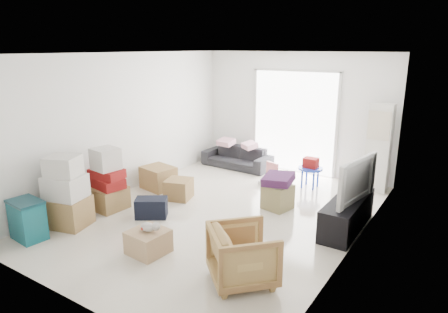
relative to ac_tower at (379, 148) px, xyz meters
name	(u,v)px	position (x,y,z in m)	size (l,w,h in m)	color
room_shell	(221,138)	(-1.95, -2.65, 0.48)	(4.98, 6.48, 3.18)	beige
sliding_door	(294,118)	(-1.95, 0.33, 0.37)	(2.10, 0.04, 2.33)	white
ac_tower	(379,148)	(0.00, 0.00, 0.00)	(0.45, 0.30, 1.75)	silver
tv_console	(347,214)	(0.05, -2.08, -0.62)	(0.45, 1.51, 0.50)	black
television	(349,195)	(0.05, -2.08, -0.30)	(1.18, 0.68, 0.15)	black
sofa	(237,154)	(-3.16, -0.15, -0.55)	(1.68, 0.49, 0.66)	#26272B
pillow_left	(226,137)	(-3.47, -0.16, -0.16)	(0.35, 0.28, 0.11)	#DDA1A8
pillow_right	(250,140)	(-2.83, -0.13, -0.16)	(0.33, 0.27, 0.11)	#DDA1A8
armchair	(243,252)	(-0.58, -4.24, -0.48)	(0.76, 0.71, 0.78)	tan
storage_bins	(27,220)	(-3.85, -5.03, -0.57)	(0.56, 0.42, 0.61)	#0F5661
box_stack_a	(66,195)	(-3.75, -4.41, -0.35)	(0.75, 0.68, 1.16)	olive
box_stack_b	(108,183)	(-3.75, -3.57, -0.39)	(0.65, 0.58, 1.11)	olive
box_stack_c	(158,178)	(-3.72, -2.30, -0.65)	(0.71, 0.62, 0.45)	olive
loose_box	(179,189)	(-3.02, -2.51, -0.69)	(0.46, 0.46, 0.38)	olive
duffel_bag	(151,208)	(-2.86, -3.43, -0.71)	(0.52, 0.31, 0.33)	black
ottoman	(278,197)	(-1.23, -1.92, -0.65)	(0.44, 0.44, 0.44)	olive
blanket	(278,181)	(-1.23, -1.92, -0.36)	(0.49, 0.49, 0.14)	#4A1F4E
kids_table	(311,167)	(-1.16, -0.56, -0.43)	(0.50, 0.50, 0.63)	blue
toy_walker	(270,179)	(-1.91, -0.87, -0.74)	(0.43, 0.41, 0.47)	silver
wood_crate	(148,242)	(-2.05, -4.36, -0.71)	(0.49, 0.49, 0.33)	tan
plush_bunny	(150,227)	(-2.01, -4.35, -0.48)	(0.31, 0.18, 0.15)	#B2ADA8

